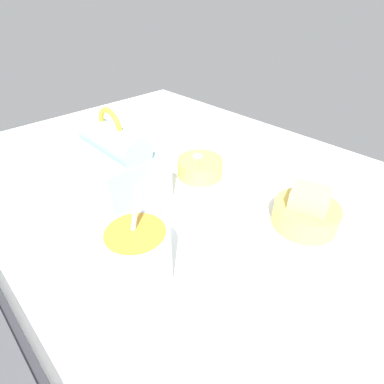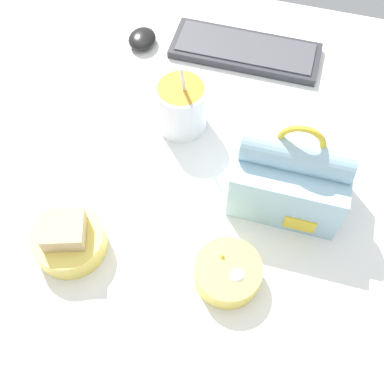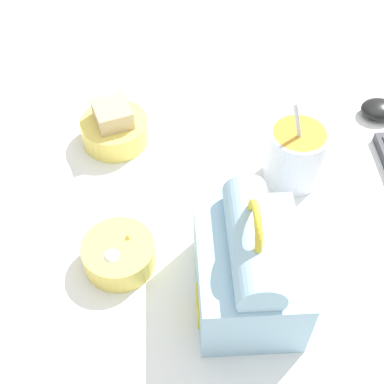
% 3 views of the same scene
% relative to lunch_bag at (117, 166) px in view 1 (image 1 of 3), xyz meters
% --- Properties ---
extents(desk_surface, '(1.40, 1.10, 0.02)m').
position_rel_lunch_bag_xyz_m(desk_surface, '(-0.14, -0.02, -0.08)').
color(desk_surface, white).
rests_on(desk_surface, ground).
extents(lunch_bag, '(0.19, 0.14, 0.20)m').
position_rel_lunch_bag_xyz_m(lunch_bag, '(0.00, 0.00, 0.00)').
color(lunch_bag, '#9EC6DB').
rests_on(lunch_bag, desk_surface).
extents(soup_cup, '(0.10, 0.10, 0.17)m').
position_rel_lunch_bag_xyz_m(soup_cup, '(-0.22, 0.11, -0.02)').
color(soup_cup, silver).
rests_on(soup_cup, desk_surface).
extents(bento_bowl_sandwich, '(0.12, 0.12, 0.08)m').
position_rel_lunch_bag_xyz_m(bento_bowl_sandwich, '(-0.33, -0.20, -0.04)').
color(bento_bowl_sandwich, '#EFD65B').
rests_on(bento_bowl_sandwich, desk_surface).
extents(bento_bowl_snacks, '(0.11, 0.11, 0.05)m').
position_rel_lunch_bag_xyz_m(bento_bowl_snacks, '(-0.06, -0.18, -0.05)').
color(bento_bowl_snacks, '#EFD65B').
rests_on(bento_bowl_snacks, desk_surface).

